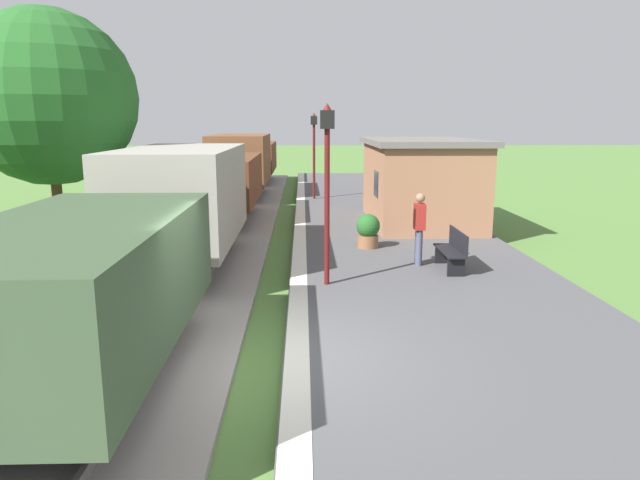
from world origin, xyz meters
name	(u,v)px	position (x,y,z in m)	size (l,w,h in m)	color
ground_plane	(270,374)	(0.00, 0.00, 0.00)	(160.00, 160.00, 0.00)	#517A38
platform_slab	(488,364)	(3.20, 0.00, 0.12)	(6.00, 60.00, 0.25)	#4C4C4F
platform_edge_stripe	(297,358)	(0.40, 0.00, 0.25)	(0.36, 60.00, 0.01)	silver
track_ballast	(102,373)	(-2.40, 0.00, 0.06)	(3.80, 60.00, 0.12)	gray
rail_near	(152,363)	(-1.68, 0.00, 0.19)	(0.07, 60.00, 0.14)	slate
rail_far	(51,365)	(-3.12, 0.00, 0.19)	(0.07, 60.00, 0.14)	slate
freight_train	(221,181)	(-2.40, 12.63, 1.53)	(2.50, 32.60, 2.72)	#384C33
station_hut	(420,181)	(4.40, 11.19, 1.65)	(3.50, 5.80, 2.78)	#9E6B4C
bench_near_hut	(453,249)	(3.92, 4.94, 0.72)	(0.42, 1.50, 0.91)	black
person_waiting	(419,226)	(3.23, 5.41, 1.18)	(0.25, 0.39, 1.71)	#474C66
potted_planter	(368,230)	(2.24, 7.33, 0.72)	(0.64, 0.64, 0.92)	brown
lamp_post_near	(327,162)	(0.99, 3.82, 2.80)	(0.28, 0.28, 3.70)	#591414
lamp_post_far	(314,140)	(0.99, 17.40, 2.80)	(0.28, 0.28, 3.70)	#591414
tree_trackside_far	(48,98)	(-6.30, 8.22, 4.20)	(4.66, 4.66, 6.54)	#4C3823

